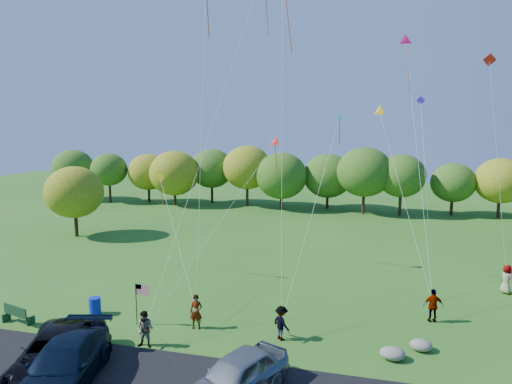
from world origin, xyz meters
TOP-DOWN VIEW (x-y plane):
  - ground at (0.00, 0.00)m, footprint 140.00×140.00m
  - treeline at (-1.93, 35.61)m, footprint 76.54×27.52m
  - minivan_dark at (-7.11, -4.10)m, footprint 5.14×7.29m
  - minivan_navy at (-6.25, -4.75)m, footprint 4.01×6.79m
  - minivan_silver at (1.07, -3.73)m, footprint 4.07×5.60m
  - flyer_a at (-2.89, 1.78)m, footprint 0.75×0.54m
  - flyer_b at (-4.56, -0.80)m, footprint 0.92×0.72m
  - flyer_c at (1.84, 1.70)m, footprint 1.31×1.25m
  - flyer_d at (9.68, 5.89)m, footprint 1.19×0.66m
  - flyer_e at (14.87, 11.70)m, footprint 1.03×1.12m
  - park_bench at (-12.81, -0.15)m, footprint 1.92×0.81m
  - trash_barrel at (-9.33, 2.07)m, footprint 0.67×0.67m
  - flag_assembly at (-6.00, 1.40)m, footprint 0.89×0.57m
  - boulder_near at (7.33, 1.02)m, footprint 1.19×0.93m
  - boulder_far at (8.73, 2.26)m, footprint 1.07×0.89m
  - kites_aloft at (0.99, 12.90)m, footprint 21.64×9.65m

SIDE VIEW (x-z plane):
  - ground at x=0.00m, z-range 0.00..0.00m
  - boulder_far at x=8.73m, z-range 0.00..0.55m
  - boulder_near at x=7.33m, z-range 0.00..0.59m
  - trash_barrel at x=-9.33m, z-range 0.00..1.01m
  - park_bench at x=-12.81m, z-range 0.04..1.12m
  - flyer_c at x=1.84m, z-range 0.00..1.79m
  - flyer_b at x=-4.56m, z-range 0.00..1.87m
  - minivan_silver at x=1.07m, z-range 0.06..1.83m
  - flyer_a at x=-2.89m, z-range 0.00..1.91m
  - flyer_d at x=9.68m, z-range 0.00..1.91m
  - flyer_e at x=14.87m, z-range 0.00..1.92m
  - minivan_navy at x=-6.25m, z-range 0.06..1.91m
  - minivan_dark at x=-7.11m, z-range 0.06..1.91m
  - flag_assembly at x=-6.00m, z-range 0.59..2.98m
  - treeline at x=-1.93m, z-range 0.52..8.75m
  - kites_aloft at x=0.99m, z-range 9.23..25.73m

